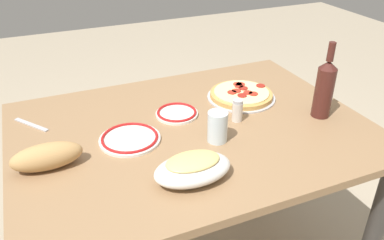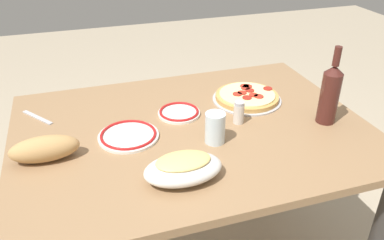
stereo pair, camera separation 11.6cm
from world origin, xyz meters
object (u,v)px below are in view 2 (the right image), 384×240
(side_plate_near, at_px, (128,135))
(side_plate_far, at_px, (179,112))
(pepperoni_pizza, at_px, (247,97))
(spice_shaker, at_px, (239,112))
(dining_table, at_px, (192,154))
(bread_loaf, at_px, (45,149))
(wine_bottle, at_px, (330,93))
(water_glass, at_px, (215,128))
(baked_pasta_dish, at_px, (183,167))

(side_plate_near, xyz_separation_m, side_plate_far, (-0.22, -0.10, 0.00))
(pepperoni_pizza, height_order, spice_shaker, spice_shaker)
(dining_table, bearing_deg, bread_loaf, 5.81)
(dining_table, relative_size, side_plate_near, 6.03)
(wine_bottle, bearing_deg, dining_table, -12.96)
(water_glass, distance_m, spice_shaker, 0.16)
(pepperoni_pizza, bearing_deg, wine_bottle, 128.88)
(pepperoni_pizza, relative_size, water_glass, 2.60)
(water_glass, bearing_deg, pepperoni_pizza, -133.03)
(dining_table, xyz_separation_m, baked_pasta_dish, (0.12, 0.28, 0.16))
(side_plate_far, distance_m, spice_shaker, 0.24)
(dining_table, relative_size, bread_loaf, 5.90)
(dining_table, distance_m, spice_shaker, 0.24)
(dining_table, xyz_separation_m, pepperoni_pizza, (-0.29, -0.14, 0.13))
(dining_table, height_order, water_glass, water_glass)
(dining_table, height_order, side_plate_near, side_plate_near)
(bread_loaf, bearing_deg, dining_table, -174.19)
(pepperoni_pizza, bearing_deg, spice_shaker, 55.84)
(dining_table, xyz_separation_m, wine_bottle, (-0.49, 0.11, 0.24))
(spice_shaker, bearing_deg, side_plate_far, -33.56)
(baked_pasta_dish, xyz_separation_m, bread_loaf, (0.39, -0.23, 0.00))
(spice_shaker, bearing_deg, wine_bottle, 163.79)
(baked_pasta_dish, bearing_deg, wine_bottle, -164.59)
(wine_bottle, xyz_separation_m, bread_loaf, (1.00, -0.06, -0.08))
(dining_table, distance_m, wine_bottle, 0.56)
(pepperoni_pizza, distance_m, side_plate_far, 0.31)
(wine_bottle, bearing_deg, bread_loaf, -3.50)
(bread_loaf, bearing_deg, pepperoni_pizza, -166.37)
(baked_pasta_dish, height_order, side_plate_far, baked_pasta_dish)
(wine_bottle, relative_size, water_glass, 2.68)
(bread_loaf, bearing_deg, baked_pasta_dish, 149.69)
(wine_bottle, distance_m, water_glass, 0.45)
(side_plate_far, xyz_separation_m, spice_shaker, (-0.19, 0.13, 0.03))
(bread_loaf, bearing_deg, water_glass, 173.27)
(spice_shaker, bearing_deg, side_plate_near, -3.65)
(water_glass, bearing_deg, side_plate_near, -23.57)
(dining_table, xyz_separation_m, side_plate_near, (0.24, -0.00, 0.13))
(pepperoni_pizza, xyz_separation_m, water_glass, (0.24, 0.26, 0.04))
(side_plate_near, distance_m, spice_shaker, 0.41)
(side_plate_near, bearing_deg, water_glass, 156.43)
(pepperoni_pizza, distance_m, bread_loaf, 0.82)
(wine_bottle, height_order, water_glass, wine_bottle)
(water_glass, relative_size, spice_shaker, 1.26)
(baked_pasta_dish, xyz_separation_m, wine_bottle, (-0.61, -0.17, 0.08))
(water_glass, relative_size, side_plate_near, 0.51)
(pepperoni_pizza, xyz_separation_m, wine_bottle, (-0.21, 0.25, 0.10))
(side_plate_near, bearing_deg, spice_shaker, 176.35)
(wine_bottle, distance_m, spice_shaker, 0.34)
(water_glass, distance_m, side_plate_far, 0.24)
(side_plate_far, height_order, bread_loaf, bread_loaf)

